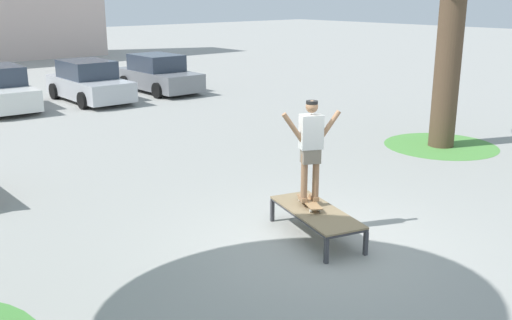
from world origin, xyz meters
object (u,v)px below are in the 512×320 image
object	(u,v)px
skate_box	(316,213)
skateboard	(309,202)
car_silver	(89,83)
car_grey	(158,75)
skater	(311,144)

from	to	relation	value
skate_box	skateboard	bearing A→B (deg)	73.28
car_silver	car_grey	size ratio (longest dim) A/B	1.00
skater	car_grey	size ratio (longest dim) A/B	0.40
car_silver	car_grey	distance (m)	3.11
skate_box	car_silver	bearing A→B (deg)	78.52
skate_box	car_silver	distance (m)	14.58
skateboard	skater	distance (m)	0.99
skateboard	car_silver	bearing A→B (deg)	78.60
skater	skate_box	bearing A→B (deg)	-106.79
skateboard	car_grey	world-z (taller)	car_grey
skate_box	skater	xyz separation A→B (m)	(0.07, 0.22, 1.12)
skate_box	car_silver	size ratio (longest dim) A/B	0.48
skateboard	skater	xyz separation A→B (m)	(0.00, 0.00, 0.99)
skateboard	car_grey	bearing A→B (deg)	67.36
car_grey	skater	bearing A→B (deg)	-112.64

